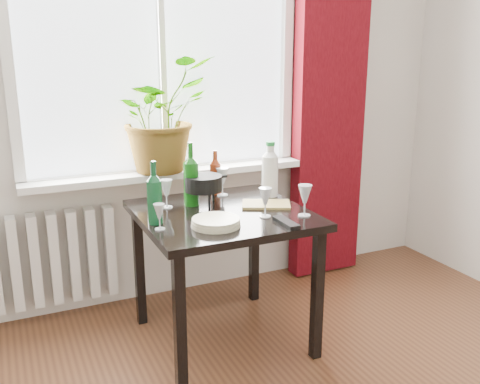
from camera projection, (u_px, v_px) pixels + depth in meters
name	position (u px, v px, depth m)	size (l,w,h in m)	color
window	(160.00, 40.00, 3.09)	(1.72, 0.08, 1.62)	white
windowsill	(169.00, 173.00, 3.24)	(1.72, 0.20, 0.04)	white
curtain	(330.00, 89.00, 3.54)	(0.50, 0.12, 2.56)	#3D050B
radiator	(45.00, 259.00, 3.08)	(0.80, 0.10, 0.55)	silver
table	(222.00, 228.00, 2.80)	(0.85, 0.85, 0.74)	black
potted_plant	(160.00, 115.00, 3.13)	(0.60, 0.52, 0.67)	#298022
wine_bottle_left	(154.00, 192.00, 2.55)	(0.07, 0.07, 0.31)	#0C3E1E
wine_bottle_right	(191.00, 174.00, 2.84)	(0.08, 0.08, 0.35)	#0E480E
bottle_amber	(215.00, 172.00, 3.06)	(0.06, 0.06, 0.26)	maroon
cleaning_bottle	(270.00, 168.00, 3.02)	(0.09, 0.09, 0.32)	silver
wineglass_front_right	(265.00, 202.00, 2.66)	(0.07, 0.07, 0.15)	silver
wineglass_far_right	(305.00, 200.00, 2.68)	(0.07, 0.07, 0.17)	silver
wineglass_back_center	(222.00, 181.00, 3.05)	(0.07, 0.07, 0.17)	silver
wineglass_back_left	(166.00, 194.00, 2.81)	(0.07, 0.07, 0.16)	silver
wineglass_front_left	(159.00, 217.00, 2.48)	(0.05, 0.05, 0.13)	#B1BBBF
plate_stack	(216.00, 222.00, 2.54)	(0.24, 0.24, 0.04)	beige
fondue_pot	(203.00, 190.00, 2.88)	(0.24, 0.20, 0.16)	black
tv_remote	(286.00, 223.00, 2.57)	(0.05, 0.18, 0.02)	black
cutting_board	(266.00, 204.00, 2.87)	(0.26, 0.16, 0.01)	#A58D4A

